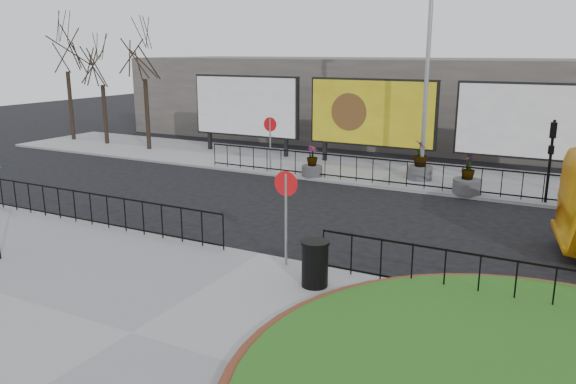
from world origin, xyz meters
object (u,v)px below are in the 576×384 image
Objects in this scene: planter_a at (312,165)px; planter_c at (467,182)px; billboard_mid at (372,113)px; litter_bin at (315,263)px; lamp_post at (428,67)px; planter_b at (420,165)px.

planter_c is at bearing -0.00° from planter_a.
billboard_mid is 4.61× the size of planter_a.
litter_bin is 0.76× the size of planter_c.
litter_bin is at bearing -64.34° from planter_a.
litter_bin is 11.84m from planter_a.
billboard_mid is 4.33m from planter_a.
lamp_post is at bearing -33.25° from billboard_mid.
billboard_mid is 4.25× the size of planter_c.
billboard_mid is at bearing 104.65° from litter_bin.
planter_c reaches higher than litter_bin.
lamp_post reaches higher than litter_bin.
lamp_post is 5.56× the size of planter_b.
litter_bin is (3.72, -14.24, -1.92)m from billboard_mid.
lamp_post is 6.33× the size of planter_c.
planter_a is (-5.13, 10.67, -0.08)m from litter_bin.
billboard_mid is 4.23m from lamp_post.
lamp_post is at bearing 19.94° from planter_a.
litter_bin is (0.72, -12.27, -4.15)m from lamp_post.
lamp_post is 6.32m from planter_a.
litter_bin is at bearing -75.35° from billboard_mid.
lamp_post is at bearing 0.00° from planter_b.
planter_c is (1.48, 10.67, -0.09)m from litter_bin.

